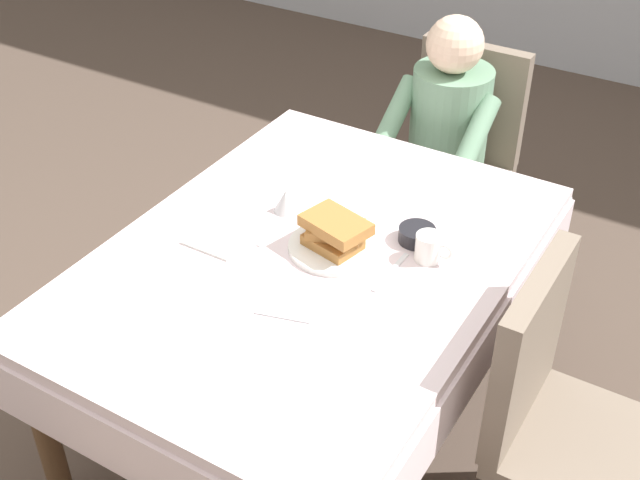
{
  "coord_description": "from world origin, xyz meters",
  "views": [
    {
      "loc": [
        1.02,
        -1.63,
        2.18
      ],
      "look_at": [
        0.03,
        0.02,
        0.79
      ],
      "focal_mm": 46.57,
      "sensor_mm": 36.0,
      "label": 1
    }
  ],
  "objects_px": {
    "knife_right_of_plate": "(391,272)",
    "spoon_near_edge": "(283,317)",
    "fork_left_of_plate": "(278,232)",
    "chair_right_side": "(556,407)",
    "dining_table_main": "(309,279)",
    "breakfast_stack": "(335,231)",
    "chair_diner": "(458,147)",
    "plate_breakfast": "(336,246)",
    "bowl_butter": "(417,235)",
    "diner_person": "(445,132)",
    "cup_coffee": "(429,248)",
    "syrup_pitcher": "(286,201)"
  },
  "relations": [
    {
      "from": "chair_diner",
      "to": "plate_breakfast",
      "type": "xyz_separation_m",
      "value": [
        0.07,
        -1.1,
        0.22
      ]
    },
    {
      "from": "chair_diner",
      "to": "knife_right_of_plate",
      "type": "xyz_separation_m",
      "value": [
        0.26,
        -1.12,
        0.21
      ]
    },
    {
      "from": "bowl_butter",
      "to": "plate_breakfast",
      "type": "bearing_deg",
      "value": -139.65
    },
    {
      "from": "chair_right_side",
      "to": "knife_right_of_plate",
      "type": "distance_m",
      "value": 0.57
    },
    {
      "from": "spoon_near_edge",
      "to": "plate_breakfast",
      "type": "bearing_deg",
      "value": 80.36
    },
    {
      "from": "chair_right_side",
      "to": "knife_right_of_plate",
      "type": "height_order",
      "value": "chair_right_side"
    },
    {
      "from": "fork_left_of_plate",
      "to": "chair_right_side",
      "type": "bearing_deg",
      "value": -86.15
    },
    {
      "from": "spoon_near_edge",
      "to": "diner_person",
      "type": "bearing_deg",
      "value": 79.18
    },
    {
      "from": "dining_table_main",
      "to": "knife_right_of_plate",
      "type": "height_order",
      "value": "knife_right_of_plate"
    },
    {
      "from": "breakfast_stack",
      "to": "cup_coffee",
      "type": "bearing_deg",
      "value": 20.78
    },
    {
      "from": "breakfast_stack",
      "to": "knife_right_of_plate",
      "type": "distance_m",
      "value": 0.2
    },
    {
      "from": "knife_right_of_plate",
      "to": "spoon_near_edge",
      "type": "relative_size",
      "value": 1.33
    },
    {
      "from": "knife_right_of_plate",
      "to": "spoon_near_edge",
      "type": "xyz_separation_m",
      "value": [
        -0.16,
        -0.32,
        0.0
      ]
    },
    {
      "from": "dining_table_main",
      "to": "plate_breakfast",
      "type": "bearing_deg",
      "value": 51.81
    },
    {
      "from": "dining_table_main",
      "to": "spoon_near_edge",
      "type": "distance_m",
      "value": 0.3
    },
    {
      "from": "diner_person",
      "to": "breakfast_stack",
      "type": "distance_m",
      "value": 0.97
    },
    {
      "from": "dining_table_main",
      "to": "knife_right_of_plate",
      "type": "xyz_separation_m",
      "value": [
        0.24,
        0.05,
        0.09
      ]
    },
    {
      "from": "chair_right_side",
      "to": "spoon_near_edge",
      "type": "xyz_separation_m",
      "value": [
        -0.68,
        -0.27,
        0.21
      ]
    },
    {
      "from": "chair_right_side",
      "to": "plate_breakfast",
      "type": "bearing_deg",
      "value": -95.28
    },
    {
      "from": "spoon_near_edge",
      "to": "bowl_butter",
      "type": "bearing_deg",
      "value": 57.55
    },
    {
      "from": "diner_person",
      "to": "plate_breakfast",
      "type": "bearing_deg",
      "value": 94.18
    },
    {
      "from": "breakfast_stack",
      "to": "spoon_near_edge",
      "type": "xyz_separation_m",
      "value": [
        0.03,
        -0.33,
        -0.06
      ]
    },
    {
      "from": "chair_diner",
      "to": "cup_coffee",
      "type": "distance_m",
      "value": 1.09
    },
    {
      "from": "chair_diner",
      "to": "fork_left_of_plate",
      "type": "height_order",
      "value": "chair_diner"
    },
    {
      "from": "chair_diner",
      "to": "spoon_near_edge",
      "type": "distance_m",
      "value": 1.46
    },
    {
      "from": "cup_coffee",
      "to": "bowl_butter",
      "type": "bearing_deg",
      "value": 135.9
    },
    {
      "from": "bowl_butter",
      "to": "breakfast_stack",
      "type": "bearing_deg",
      "value": -138.73
    },
    {
      "from": "spoon_near_edge",
      "to": "breakfast_stack",
      "type": "bearing_deg",
      "value": 80.58
    },
    {
      "from": "breakfast_stack",
      "to": "spoon_near_edge",
      "type": "relative_size",
      "value": 1.44
    },
    {
      "from": "bowl_butter",
      "to": "fork_left_of_plate",
      "type": "relative_size",
      "value": 0.61
    },
    {
      "from": "fork_left_of_plate",
      "to": "plate_breakfast",
      "type": "bearing_deg",
      "value": -77.21
    },
    {
      "from": "dining_table_main",
      "to": "breakfast_stack",
      "type": "relative_size",
      "value": 7.04
    },
    {
      "from": "fork_left_of_plate",
      "to": "spoon_near_edge",
      "type": "bearing_deg",
      "value": -137.92
    },
    {
      "from": "diner_person",
      "to": "fork_left_of_plate",
      "type": "bearing_deg",
      "value": 82.89
    },
    {
      "from": "bowl_butter",
      "to": "dining_table_main",
      "type": "bearing_deg",
      "value": -136.7
    },
    {
      "from": "bowl_butter",
      "to": "spoon_near_edge",
      "type": "relative_size",
      "value": 0.73
    },
    {
      "from": "knife_right_of_plate",
      "to": "dining_table_main",
      "type": "bearing_deg",
      "value": 101.53
    },
    {
      "from": "breakfast_stack",
      "to": "cup_coffee",
      "type": "height_order",
      "value": "breakfast_stack"
    },
    {
      "from": "fork_left_of_plate",
      "to": "diner_person",
      "type": "bearing_deg",
      "value": -0.34
    },
    {
      "from": "plate_breakfast",
      "to": "knife_right_of_plate",
      "type": "xyz_separation_m",
      "value": [
        0.19,
        -0.02,
        -0.01
      ]
    },
    {
      "from": "bowl_butter",
      "to": "spoon_near_edge",
      "type": "bearing_deg",
      "value": -107.03
    },
    {
      "from": "chair_right_side",
      "to": "knife_right_of_plate",
      "type": "xyz_separation_m",
      "value": [
        -0.53,
        0.05,
        0.21
      ]
    },
    {
      "from": "dining_table_main",
      "to": "plate_breakfast",
      "type": "relative_size",
      "value": 5.44
    },
    {
      "from": "syrup_pitcher",
      "to": "knife_right_of_plate",
      "type": "height_order",
      "value": "syrup_pitcher"
    },
    {
      "from": "breakfast_stack",
      "to": "diner_person",
      "type": "bearing_deg",
      "value": 94.12
    },
    {
      "from": "chair_diner",
      "to": "bowl_butter",
      "type": "distance_m",
      "value": 1.01
    },
    {
      "from": "syrup_pitcher",
      "to": "spoon_near_edge",
      "type": "bearing_deg",
      "value": -58.12
    },
    {
      "from": "breakfast_stack",
      "to": "spoon_near_edge",
      "type": "height_order",
      "value": "breakfast_stack"
    },
    {
      "from": "chair_diner",
      "to": "fork_left_of_plate",
      "type": "bearing_deg",
      "value": 83.86
    },
    {
      "from": "plate_breakfast",
      "to": "bowl_butter",
      "type": "distance_m",
      "value": 0.24
    }
  ]
}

